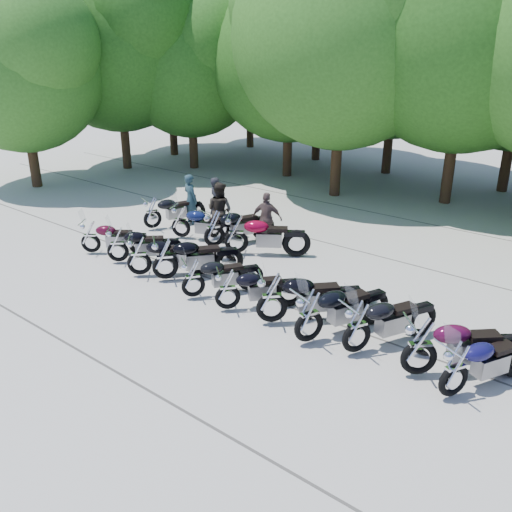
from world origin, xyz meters
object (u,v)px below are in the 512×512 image
Objects in this scene: motorcycle_1 at (117,244)px; rider_0 at (191,199)px; motorcycle_9 at (420,345)px; rider_2 at (267,218)px; motorcycle_14 at (236,233)px; motorcycle_4 at (193,277)px; motorcycle_12 at (181,220)px; motorcycle_7 at (309,315)px; rider_1 at (220,210)px; motorcycle_3 at (165,258)px; motorcycle_2 at (139,255)px; motorcycle_11 at (152,212)px; motorcycle_5 at (228,288)px; motorcycle_8 at (357,326)px; rider_3 at (216,203)px; motorcycle_6 at (272,297)px; motorcycle_0 at (90,236)px; motorcycle_13 at (214,228)px; motorcycle_10 at (455,368)px.

rider_0 reaches higher than motorcycle_1.
motorcycle_9 is 8.06m from rider_2.
motorcycle_14 is at bearing 62.22° from rider_2.
motorcycle_4 is 0.93× the size of motorcycle_12.
motorcycle_9 is (2.37, 0.30, 0.01)m from motorcycle_7.
rider_2 is (0.09, 1.39, 0.13)m from motorcycle_14.
rider_0 is at bearing -20.80° from rider_1.
motorcycle_3 is 7.27m from motorcycle_9.
motorcycle_14 reaches higher than motorcycle_9.
rider_0 reaches higher than motorcycle_2.
motorcycle_11 is at bearing 14.30° from rider_1.
motorcycle_8 is at bearing -136.00° from motorcycle_5.
motorcycle_2 is 0.92× the size of motorcycle_9.
motorcycle_12 is (-8.08, 2.67, -0.03)m from motorcycle_8.
rider_3 is at bearing -26.74° from motorcycle_3.
rider_3 is at bearing -4.57° from motorcycle_5.
rider_1 is (-5.03, 3.70, 0.23)m from motorcycle_6.
motorcycle_0 is 3.31m from motorcycle_3.
motorcycle_2 is 1.03× the size of motorcycle_11.
motorcycle_4 is at bearing 28.54° from motorcycle_8.
motorcycle_9 reaches higher than motorcycle_7.
motorcycle_11 is (-7.37, 2.78, -0.08)m from motorcycle_6.
motorcycle_3 is (0.78, 0.25, 0.03)m from motorcycle_2.
motorcycle_12 is at bearing -59.12° from motorcycle_0.
motorcycle_1 reaches higher than motorcycle_5.
motorcycle_14 is (-5.69, 2.72, 0.04)m from motorcycle_8.
motorcycle_5 is 0.88× the size of motorcycle_13.
motorcycle_2 is 1.29× the size of rider_3.
motorcycle_6 reaches higher than motorcycle_2.
motorcycle_1 is 9.32m from motorcycle_9.
rider_2 is (2.37, 4.11, 0.23)m from motorcycle_1.
motorcycle_3 is at bearing 126.76° from motorcycle_13.
motorcycle_11 is (-4.99, 2.96, 0.04)m from motorcycle_4.
motorcycle_7 reaches higher than motorcycle_2.
motorcycle_5 reaches higher than motorcycle_0.
motorcycle_0 is at bearing 93.54° from motorcycle_14.
rider_0 reaches higher than motorcycle_10.
motorcycle_8 reaches higher than motorcycle_4.
motorcycle_10 is at bearing -138.51° from motorcycle_6.
motorcycle_5 is at bearing -136.36° from motorcycle_1.
rider_1 is at bearing 178.16° from rider_0.
motorcycle_9 is at bearing -136.73° from motorcycle_5.
motorcycle_13 is (-3.20, 2.94, 0.08)m from motorcycle_5.
motorcycle_0 is 0.84× the size of motorcycle_7.
motorcycle_12 is at bearing -19.28° from motorcycle_2.
motorcycle_10 is at bearing -157.47° from motorcycle_7.
rider_2 is (-7.73, 4.33, 0.20)m from motorcycle_10.
motorcycle_12 is 1.69m from rider_0.
motorcycle_6 reaches higher than motorcycle_8.
motorcycle_5 is at bearing 154.54° from rider_0.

